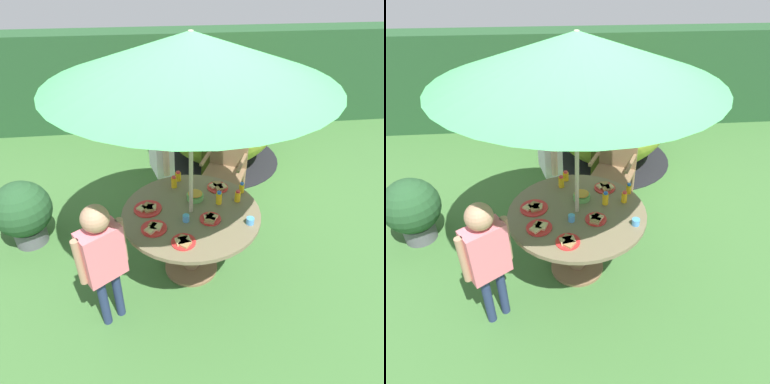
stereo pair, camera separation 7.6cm
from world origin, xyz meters
TOP-DOWN VIEW (x-y plane):
  - ground_plane at (0.00, 0.00)m, footprint 10.00×10.00m
  - hedge_backdrop at (0.00, 3.74)m, footprint 9.00×0.70m
  - garden_table at (0.00, 0.00)m, footprint 1.26×1.26m
  - patio_umbrella at (0.00, 0.00)m, footprint 2.10×2.10m
  - wooden_chair at (0.57, 1.14)m, footprint 0.63×0.63m
  - dome_tent at (0.68, 2.23)m, footprint 2.14×2.14m
  - potted_plant at (-1.71, 0.60)m, footprint 0.60×0.60m
  - child_in_white_shirt at (-0.22, 0.94)m, footprint 0.27×0.45m
  - child_in_pink_shirt at (-0.74, -0.50)m, footprint 0.36×0.32m
  - snack_bowl at (0.06, 0.19)m, footprint 0.16×0.16m
  - plate_front_edge at (-0.34, -0.21)m, footprint 0.22×0.22m
  - plate_far_left at (-0.11, -0.41)m, footprint 0.20×0.20m
  - plate_mid_right at (0.31, 0.34)m, footprint 0.21×0.21m
  - plate_near_right at (0.15, -0.14)m, footprint 0.19×0.19m
  - plate_mid_left at (-0.39, 0.07)m, footprint 0.26×0.26m
  - juice_bottle_near_left at (0.45, 0.10)m, footprint 0.05×0.05m
  - juice_bottle_far_right at (0.52, 0.24)m, footprint 0.05×0.05m
  - juice_bottle_center_front at (-0.12, 0.41)m, footprint 0.06×0.06m
  - juice_bottle_center_back at (-0.07, 0.53)m, footprint 0.06×0.06m
  - juice_bottle_back_edge at (0.27, 0.09)m, footprint 0.06×0.06m
  - cup_near at (-0.06, -0.13)m, footprint 0.06×0.06m
  - cup_far at (0.48, -0.23)m, footprint 0.07×0.07m

SIDE VIEW (x-z plane):
  - ground_plane at x=0.00m, z-range -0.02..0.00m
  - potted_plant at x=-1.71m, z-range 0.04..0.79m
  - wooden_chair at x=0.57m, z-range 0.04..1.03m
  - garden_table at x=0.00m, z-range 0.20..0.93m
  - plate_front_edge at x=-0.34m, z-range 0.72..0.75m
  - plate_mid_left at x=-0.39m, z-range 0.72..0.75m
  - plate_mid_right at x=0.31m, z-range 0.72..0.76m
  - plate_near_right at x=0.15m, z-range 0.72..0.76m
  - plate_far_left at x=-0.11m, z-range 0.72..0.76m
  - cup_far at x=0.48m, z-range 0.73..0.78m
  - cup_near at x=-0.06m, z-range 0.73..0.79m
  - snack_bowl at x=0.06m, z-range 0.72..0.80m
  - juice_bottle_center_back at x=-0.07m, z-range 0.72..0.83m
  - juice_bottle_far_right at x=0.52m, z-range 0.72..0.83m
  - juice_bottle_near_left at x=0.45m, z-range 0.72..0.84m
  - child_in_pink_shirt at x=-0.74m, z-range 0.17..1.39m
  - juice_bottle_center_front at x=-0.12m, z-range 0.72..0.85m
  - dome_tent at x=0.68m, z-range -0.01..1.58m
  - juice_bottle_back_edge at x=0.27m, z-range 0.72..0.85m
  - hedge_backdrop at x=0.00m, z-range 0.00..1.62m
  - child_in_white_shirt at x=-0.22m, z-range 0.19..1.56m
  - patio_umbrella at x=0.00m, z-range 0.94..3.17m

